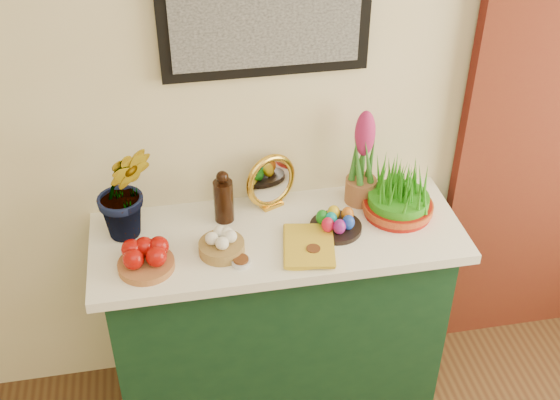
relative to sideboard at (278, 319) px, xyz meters
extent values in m
cube|color=#F2E6B6|center=(-0.02, 0.25, 0.93)|extent=(4.00, 0.04, 2.70)
cube|color=black|center=(0.00, 0.23, 1.27)|extent=(0.74, 0.03, 0.54)
cube|color=#A5A5A5|center=(0.00, 0.21, 1.27)|extent=(0.66, 0.01, 0.46)
cube|color=#14381D|center=(0.00, 0.00, 0.00)|extent=(1.30, 0.45, 0.85)
cube|color=white|center=(0.00, 0.00, 0.45)|extent=(1.40, 0.55, 0.04)
imported|color=#337926|center=(-0.54, 0.09, 0.72)|extent=(0.26, 0.22, 0.51)
cylinder|color=#9E5E31|center=(-0.49, -0.12, 0.48)|extent=(0.21, 0.21, 0.03)
cylinder|color=#A18041|center=(-0.22, -0.09, 0.49)|extent=(0.19, 0.19, 0.04)
cylinder|color=black|center=(-0.19, 0.11, 0.55)|extent=(0.08, 0.08, 0.17)
sphere|color=black|center=(-0.19, 0.11, 0.66)|extent=(0.05, 0.05, 0.05)
cube|color=gold|center=(0.01, 0.16, 0.47)|extent=(0.10, 0.08, 0.01)
torus|color=gold|center=(0.01, 0.18, 0.58)|extent=(0.22, 0.14, 0.22)
cylinder|color=silver|center=(0.01, 0.17, 0.58)|extent=(0.16, 0.09, 0.17)
imported|color=gold|center=(0.00, -0.11, 0.48)|extent=(0.21, 0.27, 0.03)
cylinder|color=silver|center=(-0.16, -0.16, 0.47)|extent=(0.07, 0.07, 0.02)
cylinder|color=#592D14|center=(-0.16, -0.16, 0.49)|extent=(0.05, 0.05, 0.01)
cylinder|color=silver|center=(0.10, -0.15, 0.47)|extent=(0.06, 0.06, 0.02)
cylinder|color=#592D14|center=(0.10, -0.15, 0.49)|extent=(0.05, 0.05, 0.01)
cylinder|color=black|center=(0.22, -0.03, 0.47)|extent=(0.24, 0.24, 0.02)
ellipsoid|color=red|center=(0.18, -0.06, 0.52)|extent=(0.05, 0.05, 0.06)
ellipsoid|color=blue|center=(0.26, -0.06, 0.52)|extent=(0.05, 0.05, 0.06)
ellipsoid|color=yellow|center=(0.22, 0.01, 0.52)|extent=(0.05, 0.05, 0.06)
ellipsoid|color=#17811C|center=(0.17, -0.01, 0.52)|extent=(0.05, 0.05, 0.06)
ellipsoid|color=orange|center=(0.27, -0.01, 0.52)|extent=(0.05, 0.05, 0.06)
ellipsoid|color=#851878|center=(0.22, -0.08, 0.52)|extent=(0.05, 0.05, 0.06)
ellipsoid|color=#0D9AA1|center=(0.20, -0.03, 0.52)|extent=(0.05, 0.05, 0.06)
cylinder|color=#9A5D37|center=(0.36, 0.14, 0.52)|extent=(0.12, 0.12, 0.10)
ellipsoid|color=#AC226A|center=(0.36, 0.14, 0.77)|extent=(0.08, 0.08, 0.19)
cylinder|color=#99130B|center=(0.48, 0.03, 0.49)|extent=(0.26, 0.26, 0.05)
cylinder|color=maroon|center=(0.48, 0.03, 0.50)|extent=(0.27, 0.27, 0.03)
camera|label=1|loc=(-0.37, -2.05, 2.10)|focal=45.00mm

